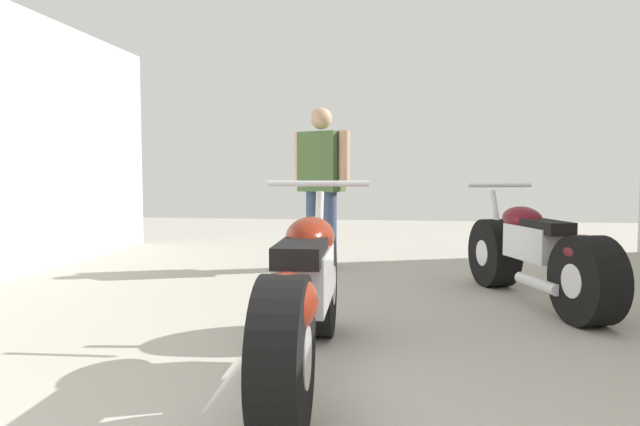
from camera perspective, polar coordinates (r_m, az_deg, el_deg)
The scene contains 4 objects.
ground_plane at distance 4.33m, azimuth 3.23°, elevation -9.77°, with size 16.52×16.52×0.00m, color #A8A399.
motorcycle_maroon_cruiser at distance 2.97m, azimuth -1.55°, elevation -7.98°, with size 0.62×2.09×0.98m.
motorcycle_black_naked at distance 4.89m, azimuth 20.14°, elevation -3.89°, with size 0.87×1.96×0.93m.
mechanic_in_blue at distance 6.23m, azimuth 0.12°, elevation 3.37°, with size 0.65×0.42×1.69m.
Camera 1 is at (0.34, -0.74, 1.03)m, focal length 33.23 mm.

